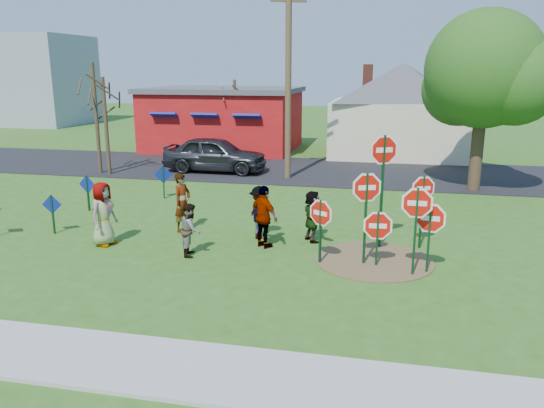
{
  "coord_description": "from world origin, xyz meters",
  "views": [
    {
      "loc": [
        4.62,
        -14.83,
        5.05
      ],
      "look_at": [
        1.35,
        0.56,
        1.03
      ],
      "focal_mm": 35.0,
      "sensor_mm": 36.0,
      "label": 1
    }
  ],
  "objects_px": {
    "stop_sign_a": "(321,218)",
    "utility_pole": "(288,76)",
    "stop_sign_d": "(423,194)",
    "stop_sign_c": "(417,212)",
    "suv": "(215,154)",
    "person_b": "(182,202)",
    "leafy_tree": "(487,76)",
    "person_a": "(103,214)",
    "stop_sign_b": "(383,162)"
  },
  "relations": [
    {
      "from": "stop_sign_a",
      "to": "suv",
      "type": "xyz_separation_m",
      "value": [
        -6.7,
        11.73,
        -0.35
      ]
    },
    {
      "from": "stop_sign_c",
      "to": "person_b",
      "type": "distance_m",
      "value": 7.45
    },
    {
      "from": "person_b",
      "to": "stop_sign_d",
      "type": "bearing_deg",
      "value": -73.1
    },
    {
      "from": "stop_sign_a",
      "to": "utility_pole",
      "type": "distance_m",
      "value": 11.79
    },
    {
      "from": "stop_sign_d",
      "to": "leafy_tree",
      "type": "bearing_deg",
      "value": 49.99
    },
    {
      "from": "stop_sign_a",
      "to": "suv",
      "type": "relative_size",
      "value": 0.37
    },
    {
      "from": "suv",
      "to": "leafy_tree",
      "type": "xyz_separation_m",
      "value": [
        12.17,
        -1.72,
        3.86
      ]
    },
    {
      "from": "person_a",
      "to": "leafy_tree",
      "type": "xyz_separation_m",
      "value": [
        11.86,
        9.81,
        3.83
      ]
    },
    {
      "from": "utility_pole",
      "to": "leafy_tree",
      "type": "xyz_separation_m",
      "value": [
        8.33,
        -0.87,
        0.03
      ]
    },
    {
      "from": "person_b",
      "to": "leafy_tree",
      "type": "distance_m",
      "value": 13.46
    },
    {
      "from": "stop_sign_c",
      "to": "stop_sign_a",
      "type": "bearing_deg",
      "value": 170.79
    },
    {
      "from": "stop_sign_a",
      "to": "stop_sign_c",
      "type": "bearing_deg",
      "value": 20.18
    },
    {
      "from": "stop_sign_a",
      "to": "suv",
      "type": "bearing_deg",
      "value": 148.5
    },
    {
      "from": "stop_sign_a",
      "to": "person_b",
      "type": "bearing_deg",
      "value": -174.59
    },
    {
      "from": "stop_sign_c",
      "to": "suv",
      "type": "xyz_separation_m",
      "value": [
        -9.1,
        12.09,
        -0.75
      ]
    },
    {
      "from": "utility_pole",
      "to": "stop_sign_b",
      "type": "bearing_deg",
      "value": -64.43
    },
    {
      "from": "suv",
      "to": "utility_pole",
      "type": "distance_m",
      "value": 5.49
    },
    {
      "from": "stop_sign_b",
      "to": "stop_sign_c",
      "type": "bearing_deg",
      "value": -94.02
    },
    {
      "from": "person_a",
      "to": "person_b",
      "type": "xyz_separation_m",
      "value": [
        1.75,
        1.8,
        -0.01
      ]
    },
    {
      "from": "stop_sign_d",
      "to": "suv",
      "type": "distance_m",
      "value": 13.65
    },
    {
      "from": "stop_sign_c",
      "to": "suv",
      "type": "relative_size",
      "value": 0.47
    },
    {
      "from": "utility_pole",
      "to": "stop_sign_c",
      "type": "bearing_deg",
      "value": -64.95
    },
    {
      "from": "person_a",
      "to": "leafy_tree",
      "type": "relative_size",
      "value": 0.26
    },
    {
      "from": "stop_sign_c",
      "to": "leafy_tree",
      "type": "xyz_separation_m",
      "value": [
        3.08,
        10.38,
        3.12
      ]
    },
    {
      "from": "stop_sign_b",
      "to": "stop_sign_c",
      "type": "distance_m",
      "value": 2.38
    },
    {
      "from": "stop_sign_d",
      "to": "stop_sign_b",
      "type": "bearing_deg",
      "value": 166.28
    },
    {
      "from": "utility_pole",
      "to": "person_a",
      "type": "bearing_deg",
      "value": -108.27
    },
    {
      "from": "stop_sign_a",
      "to": "person_a",
      "type": "relative_size",
      "value": 0.99
    },
    {
      "from": "stop_sign_c",
      "to": "stop_sign_d",
      "type": "xyz_separation_m",
      "value": [
        0.29,
        2.2,
        -0.05
      ]
    },
    {
      "from": "person_b",
      "to": "person_a",
      "type": "bearing_deg",
      "value": 153.88
    },
    {
      "from": "stop_sign_b",
      "to": "stop_sign_d",
      "type": "bearing_deg",
      "value": -19.24
    },
    {
      "from": "person_b",
      "to": "utility_pole",
      "type": "relative_size",
      "value": 0.21
    },
    {
      "from": "stop_sign_b",
      "to": "stop_sign_c",
      "type": "relative_size",
      "value": 1.43
    },
    {
      "from": "person_b",
      "to": "leafy_tree",
      "type": "xyz_separation_m",
      "value": [
        10.11,
        8.01,
        3.84
      ]
    },
    {
      "from": "person_a",
      "to": "person_b",
      "type": "height_order",
      "value": "person_a"
    },
    {
      "from": "stop_sign_a",
      "to": "utility_pole",
      "type": "bearing_deg",
      "value": 133.51
    },
    {
      "from": "stop_sign_a",
      "to": "person_b",
      "type": "height_order",
      "value": "person_b"
    },
    {
      "from": "person_a",
      "to": "leafy_tree",
      "type": "bearing_deg",
      "value": -40.07
    },
    {
      "from": "stop_sign_d",
      "to": "person_a",
      "type": "xyz_separation_m",
      "value": [
        -9.07,
        -1.63,
        -0.66
      ]
    },
    {
      "from": "stop_sign_c",
      "to": "utility_pole",
      "type": "distance_m",
      "value": 12.8
    },
    {
      "from": "stop_sign_a",
      "to": "stop_sign_d",
      "type": "distance_m",
      "value": 3.27
    },
    {
      "from": "stop_sign_a",
      "to": "leafy_tree",
      "type": "height_order",
      "value": "leafy_tree"
    },
    {
      "from": "stop_sign_b",
      "to": "suv",
      "type": "relative_size",
      "value": 0.67
    },
    {
      "from": "suv",
      "to": "leafy_tree",
      "type": "distance_m",
      "value": 12.88
    },
    {
      "from": "stop_sign_a",
      "to": "stop_sign_b",
      "type": "bearing_deg",
      "value": 76.53
    },
    {
      "from": "stop_sign_a",
      "to": "person_b",
      "type": "xyz_separation_m",
      "value": [
        -4.64,
        2.0,
        -0.32
      ]
    },
    {
      "from": "person_a",
      "to": "suv",
      "type": "height_order",
      "value": "person_a"
    },
    {
      "from": "person_a",
      "to": "suv",
      "type": "relative_size",
      "value": 0.37
    },
    {
      "from": "stop_sign_c",
      "to": "person_a",
      "type": "bearing_deg",
      "value": 175.67
    },
    {
      "from": "stop_sign_d",
      "to": "stop_sign_a",
      "type": "bearing_deg",
      "value": -166.67
    }
  ]
}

